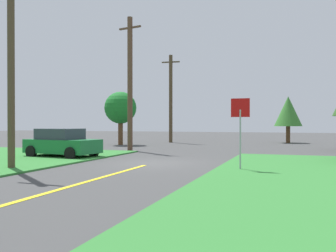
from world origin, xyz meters
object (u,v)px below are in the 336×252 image
Objects in this scene: utility_pole_near at (11,58)px; pine_tree_center at (120,108)px; parked_car_near_building at (62,143)px; utility_pole_far at (171,98)px; utility_pole_mid at (130,83)px; stop_sign at (240,120)px; oak_tree_left at (288,111)px.

utility_pole_near is 1.94× the size of pine_tree_center.
parked_car_near_building is 0.93× the size of pine_tree_center.
utility_pole_near is at bearing -78.84° from pine_tree_center.
utility_pole_mid is at bearing -86.35° from utility_pole_far.
oak_tree_left is (1.48, 22.44, 0.97)m from stop_sign.
pine_tree_center is (-2.16, 11.78, 2.44)m from parked_car_near_building.
pine_tree_center is (-3.69, 5.99, -1.49)m from utility_pole_mid.
stop_sign is at bearing -49.08° from pine_tree_center.
utility_pole_far reaches higher than stop_sign.
parked_car_near_building is (-10.32, 2.63, -1.26)m from stop_sign.
utility_pole_mid reaches higher than oak_tree_left.
utility_pole_near reaches higher than parked_car_near_building.
pine_tree_center is at bearing -120.55° from utility_pole_far.
utility_pole_near is 27.28m from oak_tree_left.
utility_pole_far is at bearing 59.45° from pine_tree_center.
utility_pole_far reaches higher than pine_tree_center.
oak_tree_left reaches higher than stop_sign.
utility_pole_near is 22.11m from utility_pole_far.
parked_car_near_building is 0.48× the size of utility_pole_near.
utility_pole_near reaches higher than pine_tree_center.
parked_car_near_building is 0.47× the size of utility_pole_mid.
utility_pole_near reaches higher than oak_tree_left.
pine_tree_center is at bearing -48.22° from stop_sign.
pine_tree_center is (-13.97, -8.03, 0.20)m from oak_tree_left.
stop_sign is 0.32× the size of utility_pole_mid.
utility_pole_far is 5.99m from pine_tree_center.
utility_pole_far is (-9.50, 19.47, 2.33)m from stop_sign.
utility_pole_mid is (-8.79, 8.41, 2.67)m from stop_sign.
pine_tree_center is at bearing 101.16° from utility_pole_near.
utility_pole_near reaches higher than stop_sign.
stop_sign is 22.51m from oak_tree_left.
stop_sign is 19.10m from pine_tree_center.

